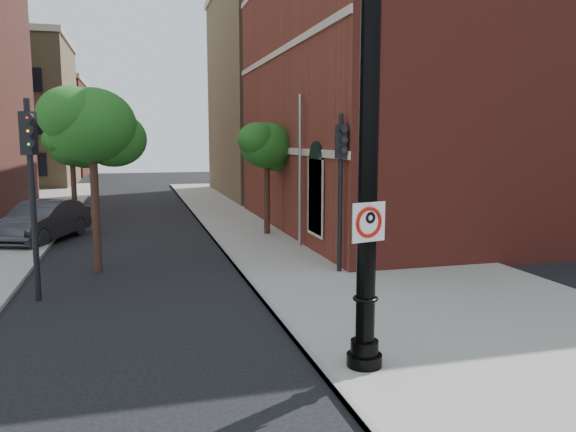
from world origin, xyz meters
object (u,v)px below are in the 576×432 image
object	(u,v)px
no_parking_sign	(369,222)
traffic_signal_left	(31,166)
traffic_signal_right	(341,168)
parked_car	(43,221)
lamppost	(368,179)

from	to	relation	value
no_parking_sign	traffic_signal_left	world-z (taller)	traffic_signal_left
traffic_signal_left	traffic_signal_right	size ratio (longest dim) A/B	1.05
no_parking_sign	parked_car	xyz separation A→B (m)	(-7.14, 14.98, -1.84)
lamppost	traffic_signal_left	distance (m)	8.63
lamppost	parked_car	world-z (taller)	lamppost
no_parking_sign	parked_car	distance (m)	16.70
no_parking_sign	traffic_signal_right	xyz separation A→B (m)	(2.07, 6.81, 0.52)
no_parking_sign	traffic_signal_left	distance (m)	8.75
no_parking_sign	traffic_signal_right	distance (m)	7.13
traffic_signal_left	traffic_signal_right	xyz separation A→B (m)	(8.10, 0.50, -0.16)
lamppost	traffic_signal_left	bearing A→B (deg)	134.73
lamppost	parked_car	bearing A→B (deg)	115.88
lamppost	parked_car	distance (m)	16.65
no_parking_sign	parked_car	size ratio (longest dim) A/B	0.13
parked_car	traffic_signal_right	world-z (taller)	traffic_signal_right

